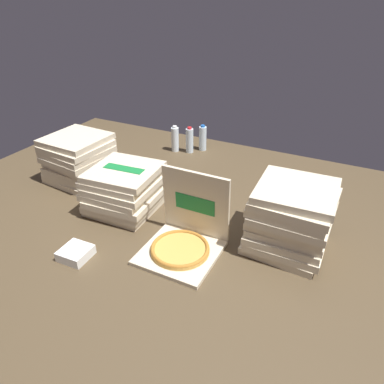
% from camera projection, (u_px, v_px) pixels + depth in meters
% --- Properties ---
extents(ground_plane, '(3.20, 2.40, 0.02)m').
position_uv_depth(ground_plane, '(176.00, 220.00, 2.04)').
color(ground_plane, '#4C3D28').
extents(open_pizza_box, '(0.36, 0.37, 0.39)m').
position_uv_depth(open_pizza_box, '(184.00, 237.00, 1.77)').
color(open_pizza_box, beige).
rests_on(open_pizza_box, ground_plane).
extents(pizza_stack_center_near, '(0.40, 0.39, 0.34)m').
position_uv_depth(pizza_stack_center_near, '(291.00, 218.00, 1.74)').
color(pizza_stack_center_near, beige).
rests_on(pizza_stack_center_near, ground_plane).
extents(pizza_stack_right_far, '(0.41, 0.41, 0.27)m').
position_uv_depth(pizza_stack_right_far, '(124.00, 190.00, 2.06)').
color(pizza_stack_right_far, beige).
rests_on(pizza_stack_right_far, ground_plane).
extents(pizza_stack_right_near, '(0.41, 0.42, 0.30)m').
position_uv_depth(pizza_stack_right_near, '(79.00, 159.00, 2.38)').
color(pizza_stack_right_near, beige).
rests_on(pizza_stack_right_near, ground_plane).
extents(water_bottle_0, '(0.06, 0.06, 0.21)m').
position_uv_depth(water_bottle_0, '(203.00, 138.00, 2.85)').
color(water_bottle_0, silver).
rests_on(water_bottle_0, ground_plane).
extents(water_bottle_1, '(0.06, 0.06, 0.21)m').
position_uv_depth(water_bottle_1, '(175.00, 139.00, 2.83)').
color(water_bottle_1, white).
rests_on(water_bottle_1, ground_plane).
extents(water_bottle_2, '(0.06, 0.06, 0.21)m').
position_uv_depth(water_bottle_2, '(190.00, 140.00, 2.81)').
color(water_bottle_2, silver).
rests_on(water_bottle_2, ground_plane).
extents(napkin_pile, '(0.14, 0.14, 0.05)m').
position_uv_depth(napkin_pile, '(76.00, 253.00, 1.74)').
color(napkin_pile, white).
rests_on(napkin_pile, ground_plane).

